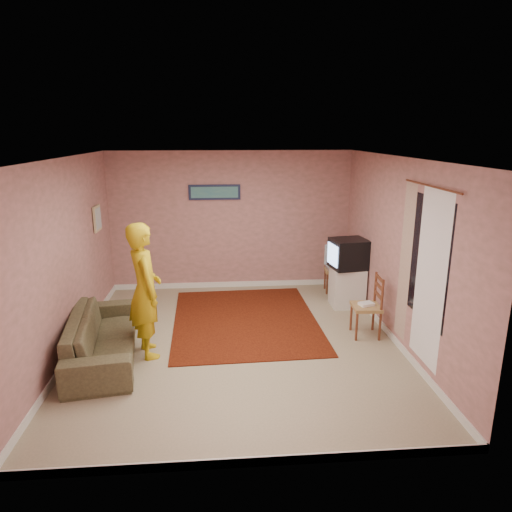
{
  "coord_description": "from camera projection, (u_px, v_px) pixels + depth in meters",
  "views": [
    {
      "loc": [
        -0.22,
        -5.95,
        2.92
      ],
      "look_at": [
        0.31,
        0.6,
        1.13
      ],
      "focal_mm": 32.0,
      "sensor_mm": 36.0,
      "label": 1
    }
  ],
  "objects": [
    {
      "name": "ground",
      "position": [
        238.0,
        343.0,
        6.51
      ],
      "size": [
        5.0,
        5.0,
        0.0
      ],
      "primitive_type": "plane",
      "color": "tan",
      "rests_on": "ground"
    },
    {
      "name": "wall_back",
      "position": [
        231.0,
        221.0,
        8.57
      ],
      "size": [
        4.5,
        0.02,
        2.6
      ],
      "primitive_type": "cube",
      "color": "tan",
      "rests_on": "ground"
    },
    {
      "name": "wall_front",
      "position": [
        248.0,
        335.0,
        3.76
      ],
      "size": [
        4.5,
        0.02,
        2.6
      ],
      "primitive_type": "cube",
      "color": "tan",
      "rests_on": "ground"
    },
    {
      "name": "wall_left",
      "position": [
        66.0,
        259.0,
        5.99
      ],
      "size": [
        0.02,
        5.0,
        2.6
      ],
      "primitive_type": "cube",
      "color": "tan",
      "rests_on": "ground"
    },
    {
      "name": "wall_right",
      "position": [
        398.0,
        252.0,
        6.34
      ],
      "size": [
        0.02,
        5.0,
        2.6
      ],
      "primitive_type": "cube",
      "color": "tan",
      "rests_on": "ground"
    },
    {
      "name": "ceiling",
      "position": [
        235.0,
        158.0,
        5.83
      ],
      "size": [
        4.5,
        5.0,
        0.02
      ],
      "primitive_type": "cube",
      "color": "silver",
      "rests_on": "wall_back"
    },
    {
      "name": "baseboard_back",
      "position": [
        232.0,
        284.0,
        8.89
      ],
      "size": [
        4.5,
        0.02,
        0.1
      ],
      "primitive_type": "cube",
      "color": "silver",
      "rests_on": "ground"
    },
    {
      "name": "baseboard_front",
      "position": [
        249.0,
        462.0,
        4.1
      ],
      "size": [
        4.5,
        0.02,
        0.1
      ],
      "primitive_type": "cube",
      "color": "silver",
      "rests_on": "ground"
    },
    {
      "name": "baseboard_left",
      "position": [
        76.0,
        346.0,
        6.32
      ],
      "size": [
        0.02,
        5.0,
        0.1
      ],
      "primitive_type": "cube",
      "color": "silver",
      "rests_on": "ground"
    },
    {
      "name": "baseboard_right",
      "position": [
        390.0,
        335.0,
        6.67
      ],
      "size": [
        0.02,
        5.0,
        0.1
      ],
      "primitive_type": "cube",
      "color": "silver",
      "rests_on": "ground"
    },
    {
      "name": "window",
      "position": [
        427.0,
        259.0,
        5.44
      ],
      "size": [
        0.01,
        1.1,
        1.5
      ],
      "primitive_type": "cube",
      "color": "black",
      "rests_on": "wall_right"
    },
    {
      "name": "curtain_sheer",
      "position": [
        430.0,
        279.0,
        5.34
      ],
      "size": [
        0.01,
        0.75,
        2.1
      ],
      "primitive_type": "cube",
      "color": "white",
      "rests_on": "wall_right"
    },
    {
      "name": "curtain_floral",
      "position": [
        405.0,
        263.0,
        6.02
      ],
      "size": [
        0.01,
        0.35,
        2.1
      ],
      "primitive_type": "cube",
      "color": "beige",
      "rests_on": "wall_right"
    },
    {
      "name": "curtain_rod",
      "position": [
        431.0,
        186.0,
        5.2
      ],
      "size": [
        0.02,
        1.4,
        0.02
      ],
      "primitive_type": "cylinder",
      "rotation": [
        1.57,
        0.0,
        0.0
      ],
      "color": "brown",
      "rests_on": "wall_right"
    },
    {
      "name": "picture_back",
      "position": [
        215.0,
        192.0,
        8.37
      ],
      "size": [
        0.95,
        0.04,
        0.28
      ],
      "color": "#141A38",
      "rests_on": "wall_back"
    },
    {
      "name": "picture_left",
      "position": [
        97.0,
        218.0,
        7.47
      ],
      "size": [
        0.04,
        0.38,
        0.42
      ],
      "color": "#C9B98A",
      "rests_on": "wall_left"
    },
    {
      "name": "area_rug",
      "position": [
        245.0,
        320.0,
        7.31
      ],
      "size": [
        2.34,
        2.89,
        0.01
      ],
      "primitive_type": "cube",
      "rotation": [
        0.0,
        0.0,
        0.03
      ],
      "color": "#320C05",
      "rests_on": "ground"
    },
    {
      "name": "tv_cabinet",
      "position": [
        347.0,
        287.0,
        7.86
      ],
      "size": [
        0.54,
        0.49,
        0.68
      ],
      "primitive_type": "cube",
      "color": "silver",
      "rests_on": "ground"
    },
    {
      "name": "crt_tv",
      "position": [
        349.0,
        254.0,
        7.7
      ],
      "size": [
        0.65,
        0.6,
        0.5
      ],
      "rotation": [
        0.0,
        0.0,
        0.15
      ],
      "color": "black",
      "rests_on": "tv_cabinet"
    },
    {
      "name": "chair_a",
      "position": [
        335.0,
        265.0,
        8.5
      ],
      "size": [
        0.42,
        0.4,
        0.46
      ],
      "rotation": [
        0.0,
        0.0,
        -0.1
      ],
      "color": "#AD8254",
      "rests_on": "ground"
    },
    {
      "name": "dvd_player",
      "position": [
        335.0,
        268.0,
        8.52
      ],
      "size": [
        0.33,
        0.24,
        0.06
      ],
      "primitive_type": "cube",
      "rotation": [
        0.0,
        0.0,
        0.01
      ],
      "color": "silver",
      "rests_on": "chair_a"
    },
    {
      "name": "blue_throw",
      "position": [
        334.0,
        254.0,
        8.59
      ],
      "size": [
        0.36,
        0.05,
        0.38
      ],
      "primitive_type": "cube",
      "color": "#99D1FA",
      "rests_on": "chair_a"
    },
    {
      "name": "chair_b",
      "position": [
        367.0,
        299.0,
        6.64
      ],
      "size": [
        0.42,
        0.44,
        0.5
      ],
      "rotation": [
        0.0,
        0.0,
        -1.63
      ],
      "color": "#AD8254",
      "rests_on": "ground"
    },
    {
      "name": "game_console",
      "position": [
        366.0,
        304.0,
        6.65
      ],
      "size": [
        0.24,
        0.2,
        0.04
      ],
      "primitive_type": "cube",
      "rotation": [
        0.0,
        0.0,
        0.28
      ],
      "color": "white",
      "rests_on": "chair_b"
    },
    {
      "name": "sofa",
      "position": [
        103.0,
        336.0,
        6.04
      ],
      "size": [
        1.11,
        2.17,
        0.61
      ],
      "primitive_type": "imported",
      "rotation": [
        0.0,
        0.0,
        1.72
      ],
      "color": "brown",
      "rests_on": "ground"
    },
    {
      "name": "person",
      "position": [
        145.0,
        290.0,
        5.99
      ],
      "size": [
        0.64,
        0.77,
        1.82
      ],
      "primitive_type": "imported",
      "rotation": [
        0.0,
        0.0,
        1.93
      ],
      "color": "gold",
      "rests_on": "ground"
    }
  ]
}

